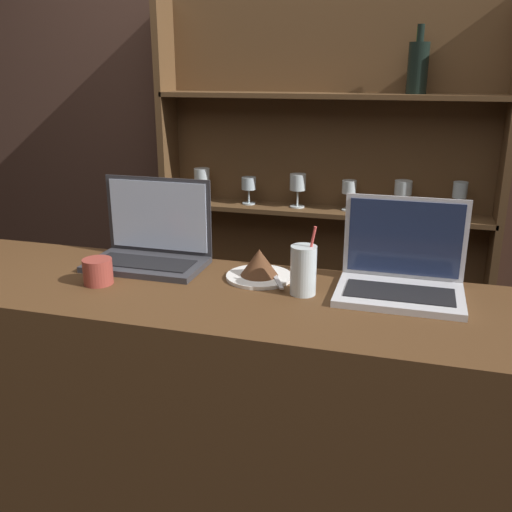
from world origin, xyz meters
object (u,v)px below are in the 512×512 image
coffee_cup (98,271)px  laptop_near (151,244)px  laptop_far (401,273)px  cake_plate (259,267)px  water_glass (303,270)px

coffee_cup → laptop_near: bearing=71.5°
laptop_far → cake_plate: 0.39m
laptop_far → cake_plate: (-0.39, -0.00, -0.02)m
laptop_far → water_glass: bearing=-162.1°
laptop_far → coffee_cup: bearing=-168.6°
laptop_near → coffee_cup: laptop_near is taller
laptop_far → cake_plate: laptop_far is taller
water_glass → laptop_near: bearing=166.8°
cake_plate → water_glass: water_glass is taller
laptop_near → water_glass: laptop_near is taller
laptop_near → laptop_far: bearing=-2.8°
laptop_near → water_glass: 0.50m
coffee_cup → water_glass: bearing=8.4°
laptop_near → water_glass: (0.49, -0.12, 0.00)m
cake_plate → coffee_cup: 0.45m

